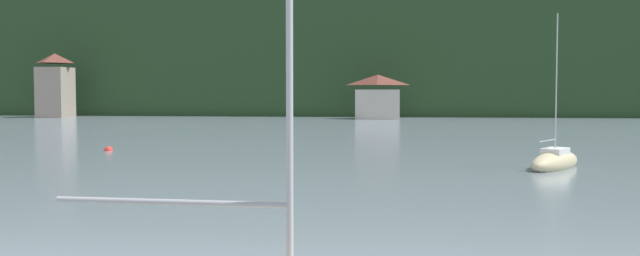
% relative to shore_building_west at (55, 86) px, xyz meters
% --- Properties ---
extents(wooded_hillside, '(352.00, 64.76, 37.30)m').
position_rel_shore_building_west_xyz_m(wooded_hillside, '(33.52, 42.28, 4.71)').
color(wooded_hillside, '#264223').
rests_on(wooded_hillside, ground_plane).
extents(shore_building_west, '(3.88, 4.38, 8.51)m').
position_rel_shore_building_west_xyz_m(shore_building_west, '(0.00, 0.00, 0.00)').
color(shore_building_west, gray).
rests_on(shore_building_west, ground_plane).
extents(shore_building_westcentral, '(5.75, 3.96, 5.58)m').
position_rel_shore_building_west_xyz_m(shore_building_westcentral, '(42.95, -0.20, -1.42)').
color(shore_building_westcentral, beige).
rests_on(shore_building_westcentral, ground_plane).
extents(sailboat_mid_3, '(3.67, 4.91, 7.45)m').
position_rel_shore_building_west_xyz_m(sailboat_mid_3, '(53.05, -55.17, -3.84)').
color(sailboat_mid_3, '#CCBC8E').
rests_on(sailboat_mid_3, ground_plane).
extents(mooring_buoy_mid, '(0.53, 0.53, 0.53)m').
position_rel_shore_building_west_xyz_m(mooring_buoy_mid, '(28.53, -48.65, -4.13)').
color(mooring_buoy_mid, red).
rests_on(mooring_buoy_mid, ground_plane).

